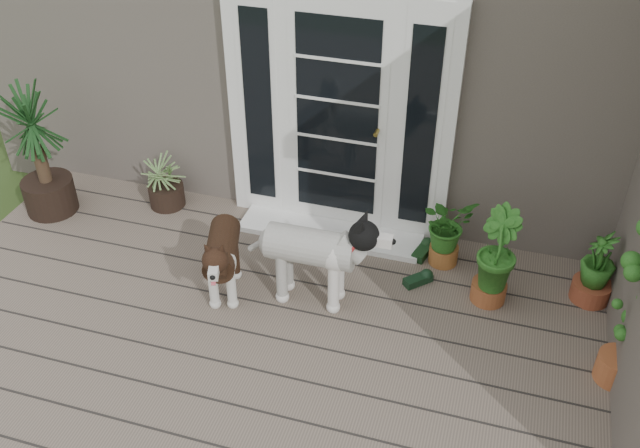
# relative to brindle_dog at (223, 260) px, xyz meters

# --- Properties ---
(deck) EXTENTS (6.20, 4.60, 0.12)m
(deck) POSITION_rel_brindle_dog_xyz_m (0.78, -1.03, -0.38)
(deck) COLOR #6B5B4C
(deck) RESTS_ON ground
(door_unit) EXTENTS (1.90, 0.14, 2.15)m
(door_unit) POSITION_rel_brindle_dog_xyz_m (0.58, 1.17, 0.76)
(door_unit) COLOR white
(door_unit) RESTS_ON deck
(door_step) EXTENTS (1.60, 0.40, 0.05)m
(door_step) POSITION_rel_brindle_dog_xyz_m (0.58, 0.97, -0.29)
(door_step) COLOR white
(door_step) RESTS_ON deck
(brindle_dog) EXTENTS (0.54, 0.82, 0.63)m
(brindle_dog) POSITION_rel_brindle_dog_xyz_m (0.00, 0.00, 0.00)
(brindle_dog) COLOR #352013
(brindle_dog) RESTS_ON deck
(white_dog) EXTENTS (0.90, 0.40, 0.75)m
(white_dog) POSITION_rel_brindle_dog_xyz_m (0.67, 0.12, 0.06)
(white_dog) COLOR silver
(white_dog) RESTS_ON deck
(spider_plant) EXTENTS (0.54, 0.54, 0.57)m
(spider_plant) POSITION_rel_brindle_dog_xyz_m (-1.00, 0.97, -0.03)
(spider_plant) COLOR #96A867
(spider_plant) RESTS_ON deck
(yucca) EXTENTS (1.07, 1.07, 1.25)m
(yucca) POSITION_rel_brindle_dog_xyz_m (-1.97, 0.59, 0.31)
(yucca) COLOR #113417
(yucca) RESTS_ON deck
(herb_a) EXTENTS (0.60, 0.60, 0.54)m
(herb_a) POSITION_rel_brindle_dog_xyz_m (1.58, 0.87, -0.05)
(herb_a) COLOR #185619
(herb_a) RESTS_ON deck
(herb_b) EXTENTS (0.53, 0.53, 0.60)m
(herb_b) POSITION_rel_brindle_dog_xyz_m (1.98, 0.51, -0.01)
(herb_b) COLOR #1B601B
(herb_b) RESTS_ON deck
(herb_c) EXTENTS (0.31, 0.31, 0.48)m
(herb_c) POSITION_rel_brindle_dog_xyz_m (2.74, 0.74, -0.08)
(herb_c) COLOR #164E19
(herb_c) RESTS_ON deck
(clog_left) EXTENTS (0.21, 0.33, 0.09)m
(clog_left) POSITION_rel_brindle_dog_xyz_m (1.41, 0.91, -0.27)
(clog_left) COLOR black
(clog_left) RESTS_ON deck
(clog_right) EXTENTS (0.28, 0.28, 0.08)m
(clog_right) POSITION_rel_brindle_dog_xyz_m (1.43, 0.54, -0.28)
(clog_right) COLOR black
(clog_right) RESTS_ON deck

